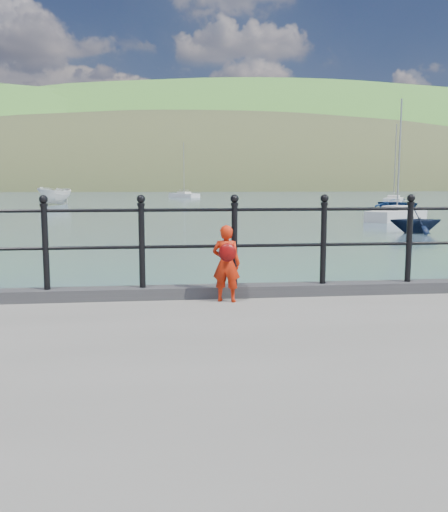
{
  "coord_description": "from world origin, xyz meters",
  "views": [
    {
      "loc": [
        -0.36,
        -7.12,
        2.49
      ],
      "look_at": [
        0.46,
        -0.2,
        1.55
      ],
      "focal_mm": 38.0,
      "sensor_mm": 36.0,
      "label": 1
    }
  ],
  "objects": [
    {
      "name": "launch_navy",
      "position": [
        12.29,
        18.56,
        0.68
      ],
      "size": [
        2.69,
        2.36,
        1.35
      ],
      "primitive_type": "imported",
      "rotation": [
        0.0,
        0.0,
        1.51
      ],
      "color": "black",
      "rests_on": "ground"
    },
    {
      "name": "far_shore",
      "position": [
        38.34,
        239.41,
        -22.57
      ],
      "size": [
        830.0,
        200.0,
        156.0
      ],
      "color": "#333A21",
      "rests_on": "ground"
    },
    {
      "name": "child",
      "position": [
        0.46,
        -0.45,
        1.5
      ],
      "size": [
        0.41,
        0.35,
        0.97
      ],
      "rotation": [
        0.0,
        0.0,
        2.8
      ],
      "color": "red",
      "rests_on": "quay"
    },
    {
      "name": "railing",
      "position": [
        0.0,
        -0.15,
        1.82
      ],
      "size": [
        18.11,
        0.11,
        1.2
      ],
      "color": "black",
      "rests_on": "kerb"
    },
    {
      "name": "launch_white",
      "position": [
        -12.45,
        57.62,
        1.03
      ],
      "size": [
        4.25,
        5.65,
        2.06
      ],
      "primitive_type": "imported",
      "rotation": [
        0.0,
        0.0,
        -0.48
      ],
      "color": "silver",
      "rests_on": "ground"
    },
    {
      "name": "sailboat_near",
      "position": [
        15.37,
        27.53,
        0.34
      ],
      "size": [
        5.57,
        5.01,
        8.14
      ],
      "rotation": [
        0.0,
        0.0,
        0.69
      ],
      "color": "beige",
      "rests_on": "ground"
    },
    {
      "name": "kerb",
      "position": [
        0.0,
        -0.15,
        1.07
      ],
      "size": [
        60.0,
        0.3,
        0.15
      ],
      "primitive_type": "cube",
      "color": "#28282B",
      "rests_on": "quay"
    },
    {
      "name": "sailboat_far",
      "position": [
        28.35,
        57.25,
        0.34
      ],
      "size": [
        4.95,
        7.0,
        9.82
      ],
      "rotation": [
        0.0,
        0.0,
        1.08
      ],
      "color": "silver",
      "rests_on": "ground"
    },
    {
      "name": "ground",
      "position": [
        0.0,
        0.0,
        0.0
      ],
      "size": [
        600.0,
        600.0,
        0.0
      ],
      "primitive_type": "plane",
      "color": "#2D4251",
      "rests_on": "ground"
    },
    {
      "name": "launch_blue",
      "position": [
        22.81,
        43.49,
        0.5
      ],
      "size": [
        4.78,
        5.64,
        0.99
      ],
      "primitive_type": "imported",
      "rotation": [
        0.0,
        0.0,
        0.32
      ],
      "color": "navy",
      "rests_on": "ground"
    },
    {
      "name": "sailboat_deep",
      "position": [
        3.79,
        87.92,
        0.34
      ],
      "size": [
        5.28,
        6.53,
        9.63
      ],
      "rotation": [
        0.0,
        0.0,
        -0.98
      ],
      "color": "silver",
      "rests_on": "ground"
    }
  ]
}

